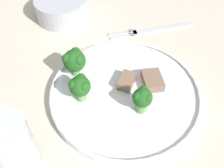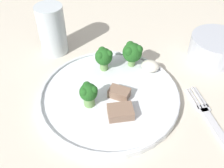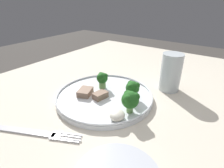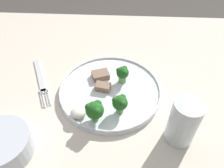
# 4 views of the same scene
# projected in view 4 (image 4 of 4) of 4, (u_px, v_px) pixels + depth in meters

# --- Properties ---
(table) EXTENTS (1.24, 0.98, 0.73)m
(table) POSITION_uv_depth(u_px,v_px,m) (113.00, 123.00, 0.66)
(table) COLOR beige
(table) RESTS_ON ground_plane
(dinner_plate) EXTENTS (0.28, 0.28, 0.02)m
(dinner_plate) POSITION_uv_depth(u_px,v_px,m) (110.00, 90.00, 0.61)
(dinner_plate) COLOR white
(dinner_plate) RESTS_ON table
(fork) EXTENTS (0.10, 0.20, 0.00)m
(fork) POSITION_uv_depth(u_px,v_px,m) (41.00, 81.00, 0.65)
(fork) COLOR silver
(fork) RESTS_ON table
(cream_bowl) EXTENTS (0.13, 0.13, 0.05)m
(cream_bowl) POSITION_uv_depth(u_px,v_px,m) (3.00, 146.00, 0.47)
(cream_bowl) COLOR #B7BCC6
(cream_bowl) RESTS_ON table
(drinking_glass) EXTENTS (0.06, 0.06, 0.12)m
(drinking_glass) POSITION_uv_depth(u_px,v_px,m) (183.00, 124.00, 0.48)
(drinking_glass) COLOR silver
(drinking_glass) RESTS_ON table
(broccoli_floret_near_rim_left) EXTENTS (0.04, 0.03, 0.05)m
(broccoli_floret_near_rim_left) POSITION_uv_depth(u_px,v_px,m) (123.00, 73.00, 0.61)
(broccoli_floret_near_rim_left) COLOR #709E56
(broccoli_floret_near_rim_left) RESTS_ON dinner_plate
(broccoli_floret_center_left) EXTENTS (0.04, 0.04, 0.05)m
(broccoli_floret_center_left) POSITION_uv_depth(u_px,v_px,m) (120.00, 103.00, 0.53)
(broccoli_floret_center_left) COLOR #709E56
(broccoli_floret_center_left) RESTS_ON dinner_plate
(broccoli_floret_back_left) EXTENTS (0.05, 0.04, 0.06)m
(broccoli_floret_back_left) POSITION_uv_depth(u_px,v_px,m) (95.00, 110.00, 0.51)
(broccoli_floret_back_left) COLOR #709E56
(broccoli_floret_back_left) RESTS_ON dinner_plate
(meat_slice_front_slice) EXTENTS (0.05, 0.03, 0.02)m
(meat_slice_front_slice) POSITION_uv_depth(u_px,v_px,m) (103.00, 87.00, 0.61)
(meat_slice_front_slice) COLOR #846651
(meat_slice_front_slice) RESTS_ON dinner_plate
(meat_slice_middle_slice) EXTENTS (0.06, 0.05, 0.02)m
(meat_slice_middle_slice) POSITION_uv_depth(u_px,v_px,m) (101.00, 75.00, 0.64)
(meat_slice_middle_slice) COLOR #846651
(meat_slice_middle_slice) RESTS_ON dinner_plate
(sauce_dollop) EXTENTS (0.04, 0.04, 0.02)m
(sauce_dollop) POSITION_uv_depth(u_px,v_px,m) (78.00, 113.00, 0.54)
(sauce_dollop) COLOR silver
(sauce_dollop) RESTS_ON dinner_plate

